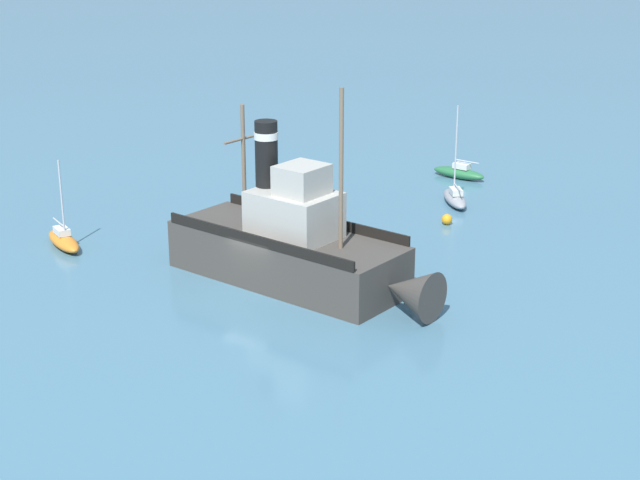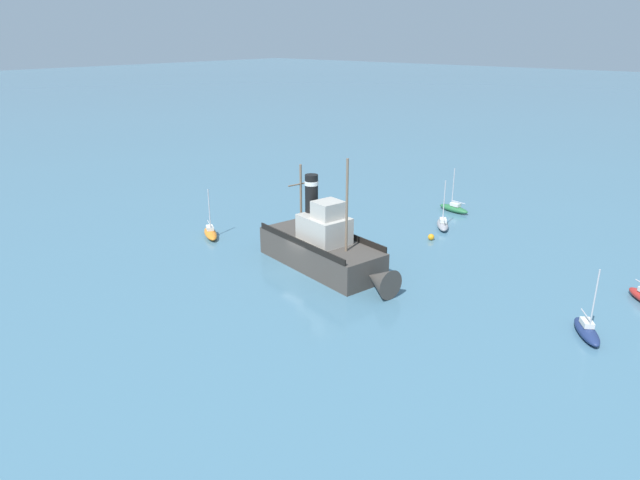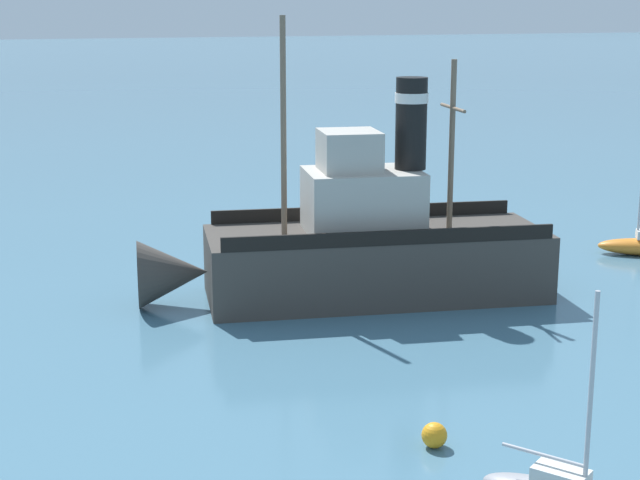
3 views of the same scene
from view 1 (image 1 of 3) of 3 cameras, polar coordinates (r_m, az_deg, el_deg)
The scene contains 6 objects.
ground_plane at distance 47.41m, azimuth -3.85°, elevation -2.77°, with size 600.00×600.00×0.00m, color #477289.
old_tugboat at distance 47.21m, azimuth -1.39°, elevation -0.45°, with size 6.60×14.78×9.90m.
sailboat_green at distance 66.52m, azimuth 8.09°, elevation 3.94°, with size 1.77×3.94×4.90m.
sailboat_orange at distance 54.35m, azimuth -14.69°, elevation 0.01°, with size 2.86×3.84×4.90m.
sailboat_grey at distance 60.66m, azimuth 7.86°, elevation 2.46°, with size 3.78×3.01×4.90m.
mooring_buoy at distance 56.82m, azimuth 7.39°, elevation 1.20°, with size 0.61×0.61×0.61m, color orange.
Camera 1 is at (37.44, 23.13, 17.65)m, focal length 55.00 mm.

